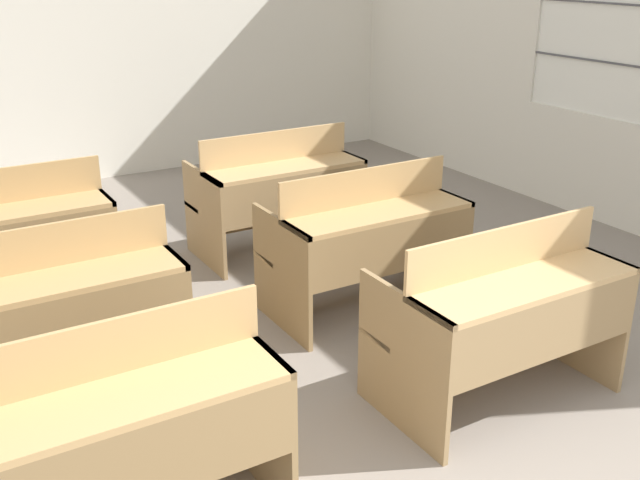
# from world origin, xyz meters

# --- Properties ---
(wall_back) EXTENTS (7.29, 0.06, 2.93)m
(wall_back) POSITION_xyz_m (0.00, 6.59, 1.47)
(wall_back) COLOR white
(wall_back) RESTS_ON ground_plane
(wall_right_with_window) EXTENTS (0.06, 6.56, 2.93)m
(wall_right_with_window) POSITION_xyz_m (3.61, 3.28, 1.46)
(wall_right_with_window) COLOR white
(wall_right_with_window) RESTS_ON ground_plane
(bench_front_left) EXTENTS (1.21, 0.71, 0.95)m
(bench_front_left) POSITION_xyz_m (-1.06, 1.47, 0.49)
(bench_front_left) COLOR olive
(bench_front_left) RESTS_ON ground_plane
(bench_front_right) EXTENTS (1.21, 0.71, 0.95)m
(bench_front_right) POSITION_xyz_m (0.89, 1.45, 0.49)
(bench_front_right) COLOR #9A7B51
(bench_front_right) RESTS_ON ground_plane
(bench_second_left) EXTENTS (1.21, 0.71, 0.95)m
(bench_second_left) POSITION_xyz_m (-1.03, 2.63, 0.49)
(bench_second_left) COLOR olive
(bench_second_left) RESTS_ON ground_plane
(bench_second_right) EXTENTS (1.21, 0.71, 0.95)m
(bench_second_right) POSITION_xyz_m (0.89, 2.66, 0.49)
(bench_second_right) COLOR olive
(bench_second_right) RESTS_ON ground_plane
(bench_third_left) EXTENTS (1.21, 0.71, 0.95)m
(bench_third_left) POSITION_xyz_m (-1.05, 3.83, 0.49)
(bench_third_left) COLOR olive
(bench_third_left) RESTS_ON ground_plane
(bench_third_right) EXTENTS (1.21, 0.71, 0.95)m
(bench_third_right) POSITION_xyz_m (0.88, 3.86, 0.49)
(bench_third_right) COLOR #9A7C52
(bench_third_right) RESTS_ON ground_plane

